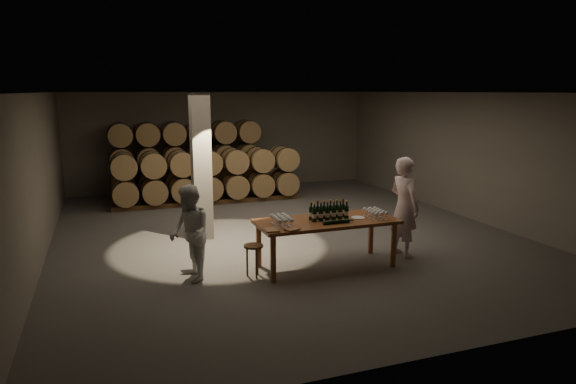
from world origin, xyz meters
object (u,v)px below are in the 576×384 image
object	(u,v)px
stool	(254,251)
person_man	(404,207)
plate	(358,218)
person_woman	(190,233)
notebook_near	(292,229)
tasting_table	(326,225)
bottle_cluster	(329,213)

from	to	relation	value
stool	person_man	distance (m)	3.17
plate	person_woman	size ratio (longest dim) A/B	0.15
stool	person_man	size ratio (longest dim) A/B	0.29
notebook_near	stool	size ratio (longest dim) A/B	0.38
tasting_table	bottle_cluster	distance (m)	0.24
tasting_table	notebook_near	world-z (taller)	notebook_near
tasting_table	notebook_near	xyz separation A→B (m)	(-0.85, -0.45, 0.12)
bottle_cluster	tasting_table	bearing A→B (deg)	-150.33
plate	person_man	distance (m)	1.12
stool	bottle_cluster	bearing A→B (deg)	2.73
tasting_table	plate	distance (m)	0.62
stool	person_woman	world-z (taller)	person_woman
person_man	person_woman	world-z (taller)	person_man
tasting_table	person_man	size ratio (longest dim) A/B	1.31
tasting_table	person_woman	size ratio (longest dim) A/B	1.55
bottle_cluster	stool	bearing A→B (deg)	-177.27
tasting_table	stool	size ratio (longest dim) A/B	4.51
notebook_near	tasting_table	bearing A→B (deg)	9.34
notebook_near	person_woman	bearing A→B (deg)	140.92
tasting_table	notebook_near	distance (m)	0.97
bottle_cluster	person_woman	distance (m)	2.56
person_man	person_woman	distance (m)	4.21
tasting_table	person_woman	bearing A→B (deg)	176.27
bottle_cluster	stool	xyz separation A→B (m)	(-1.48, -0.07, -0.55)
plate	stool	xyz separation A→B (m)	(-2.02, 0.04, -0.44)
notebook_near	person_woman	xyz separation A→B (m)	(-1.64, 0.61, -0.08)
person_woman	person_man	bearing A→B (deg)	82.69
plate	stool	world-z (taller)	plate
bottle_cluster	plate	world-z (taller)	bottle_cluster
plate	tasting_table	bearing A→B (deg)	172.80
tasting_table	bottle_cluster	size ratio (longest dim) A/B	3.53
plate	stool	bearing A→B (deg)	178.83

